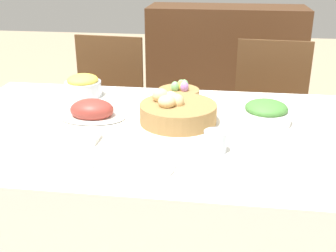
# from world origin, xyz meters

# --- Properties ---
(dining_table) EXTENTS (1.79, 1.01, 0.72)m
(dining_table) POSITION_xyz_m (0.00, 0.00, 0.36)
(dining_table) COLOR silver
(dining_table) RESTS_ON ground
(chair_far_right) EXTENTS (0.45, 0.45, 0.89)m
(chair_far_right) POSITION_xyz_m (0.48, 0.83, 0.49)
(chair_far_right) COLOR brown
(chair_far_right) RESTS_ON ground
(chair_far_left) EXTENTS (0.46, 0.46, 0.89)m
(chair_far_left) POSITION_xyz_m (-0.50, 0.83, 0.49)
(chair_far_left) COLOR brown
(chair_far_left) RESTS_ON ground
(sideboard) EXTENTS (1.18, 0.44, 0.98)m
(sideboard) POSITION_xyz_m (0.20, 1.80, 0.49)
(sideboard) COLOR #4C2D19
(sideboard) RESTS_ON ground
(bread_basket) EXTENTS (0.30, 0.30, 0.13)m
(bread_basket) POSITION_xyz_m (0.03, 0.07, 0.77)
(bread_basket) COLOR #9E7542
(bread_basket) RESTS_ON dining_table
(egg_basket) EXTENTS (0.19, 0.19, 0.08)m
(egg_basket) POSITION_xyz_m (0.01, 0.39, 0.75)
(egg_basket) COLOR #9E7542
(egg_basket) RESTS_ON dining_table
(ham_platter) EXTENTS (0.27, 0.19, 0.09)m
(ham_platter) POSITION_xyz_m (-0.32, 0.07, 0.75)
(ham_platter) COLOR white
(ham_platter) RESTS_ON dining_table
(pineapple_bowl) EXTENTS (0.17, 0.17, 0.10)m
(pineapple_bowl) POSITION_xyz_m (-0.44, 0.34, 0.77)
(pineapple_bowl) COLOR silver
(pineapple_bowl) RESTS_ON dining_table
(green_salad_bowl) EXTENTS (0.19, 0.19, 0.09)m
(green_salad_bowl) POSITION_xyz_m (0.38, 0.11, 0.77)
(green_salad_bowl) COLOR white
(green_salad_bowl) RESTS_ON dining_table
(dinner_plate) EXTENTS (0.23, 0.23, 0.01)m
(dinner_plate) POSITION_xyz_m (-0.05, -0.33, 0.73)
(dinner_plate) COLOR white
(dinner_plate) RESTS_ON dining_table
(fork) EXTENTS (0.01, 0.16, 0.00)m
(fork) POSITION_xyz_m (-0.19, -0.33, 0.73)
(fork) COLOR #B7B7BC
(fork) RESTS_ON dining_table
(knife) EXTENTS (0.01, 0.16, 0.00)m
(knife) POSITION_xyz_m (0.10, -0.33, 0.73)
(knife) COLOR #B7B7BC
(knife) RESTS_ON dining_table
(spoon) EXTENTS (0.01, 0.16, 0.00)m
(spoon) POSITION_xyz_m (0.13, -0.33, 0.73)
(spoon) COLOR #B7B7BC
(spoon) RESTS_ON dining_table
(drinking_cup) EXTENTS (0.08, 0.08, 0.07)m
(drinking_cup) POSITION_xyz_m (0.19, -0.18, 0.76)
(drinking_cup) COLOR silver
(drinking_cup) RESTS_ON dining_table
(butter_dish) EXTENTS (0.14, 0.08, 0.03)m
(butter_dish) POSITION_xyz_m (-0.29, -0.16, 0.74)
(butter_dish) COLOR white
(butter_dish) RESTS_ON dining_table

